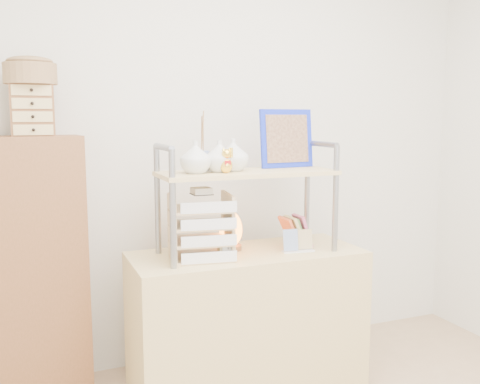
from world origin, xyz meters
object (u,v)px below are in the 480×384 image
at_px(desk, 247,321).
at_px(letter_tray, 202,230).
at_px(cabinet, 40,268).
at_px(salt_lamp, 231,230).

relative_size(desk, letter_tray, 3.40).
bearing_deg(letter_tray, cabinet, 151.45).
bearing_deg(salt_lamp, letter_tray, -150.24).
xyz_separation_m(desk, letter_tray, (-0.26, -0.03, 0.52)).
distance_m(cabinet, salt_lamp, 1.00).
relative_size(cabinet, salt_lamp, 6.54).
height_order(desk, salt_lamp, salt_lamp).
distance_m(desk, letter_tray, 0.58).
distance_m(letter_tray, salt_lamp, 0.23).
xyz_separation_m(cabinet, salt_lamp, (0.94, -0.29, 0.18)).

